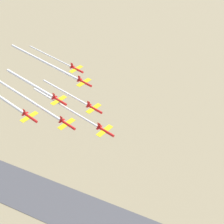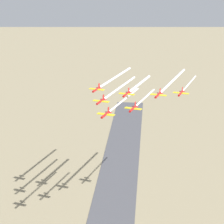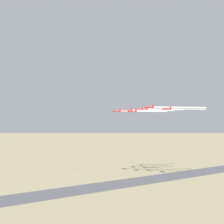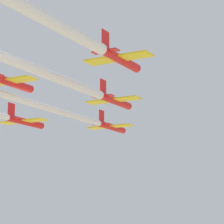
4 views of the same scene
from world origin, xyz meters
TOP-DOWN VIEW (x-y plane):
  - ground_plane at (0.00, 0.00)m, footprint 3000.00×3000.00m
  - runway_strip at (-19.45, -55.52)m, footprint 337.26×396.28m
  - jet_0 at (-19.31, -55.84)m, footprint 8.45×8.67m
  - jet_1 at (-21.24, -71.88)m, footprint 8.45×8.67m
  - jet_2 at (-6.23, -65.32)m, footprint 8.45×8.67m
  - jet_3 at (-23.17, -87.91)m, footprint 8.45×8.67m
  - jet_4 at (-8.17, -81.36)m, footprint 8.45×8.67m
  - jet_5 at (6.84, -74.80)m, footprint 8.45×8.67m
  - jet_6 at (-25.11, -103.95)m, footprint 8.45×8.67m
  - smoke_trail_0 at (-9.27, -78.82)m, footprint 17.65×38.90m
  - smoke_trail_1 at (-13.42, -89.78)m, footprint 13.24×28.77m
  - smoke_trail_2 at (4.69, -90.34)m, footprint 19.67×43.09m
  - smoke_trail_3 at (-10.78, -116.30)m, footprint 22.69×49.85m
  - smoke_trail_4 at (0.55, -101.32)m, footprint 15.44×33.05m
  - smoke_trail_5 at (18.04, -100.45)m, footprint 20.32×44.39m
  - smoke_trail_6 at (-16.57, -123.50)m, footprint 14.55×32.01m

SIDE VIEW (x-z plane):
  - ground_plane at x=0.00m, z-range 0.00..0.00m
  - runway_strip at x=-19.45m, z-range 0.00..0.20m
  - smoke_trail_1 at x=-13.42m, z-range 70.69..71.60m
  - jet_1 at x=-21.24m, z-range 69.71..72.66m
  - smoke_trail_0 at x=-9.27m, z-range 71.22..72.11m
  - jet_0 at x=-19.31m, z-range 70.23..73.18m
  - smoke_trail_2 at x=4.69m, z-range 72.32..73.46m
  - smoke_trail_6 at x=-16.57m, z-range 72.51..73.28m
  - jet_2 at x=-6.23m, z-range 71.45..74.41m
  - jet_6 at x=-25.11m, z-range 71.46..74.41m
  - smoke_trail_4 at x=0.55m, z-range 72.92..74.27m
  - jet_4 at x=-8.17m, z-range 72.16..75.11m
  - smoke_trail_5 at x=18.04m, z-range 73.74..75.00m
  - jet_5 at x=6.84m, z-range 72.93..75.89m
  - smoke_trail_3 at x=-10.78m, z-range 74.27..75.51m
  - jet_3 at x=-23.17m, z-range 73.45..76.41m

